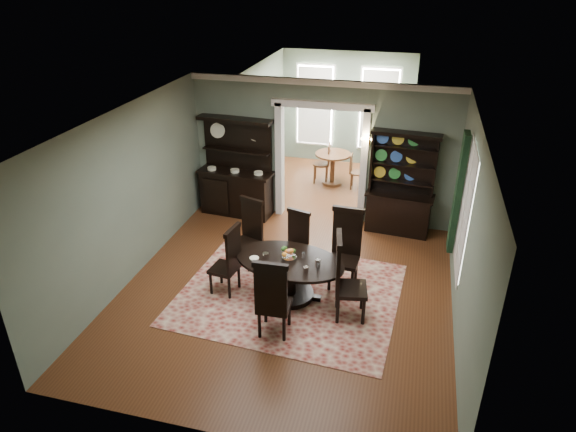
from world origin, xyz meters
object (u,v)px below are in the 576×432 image
dining_table (289,271)px  sideboard (237,181)px  welsh_dresser (400,197)px  parlor_table (333,164)px

dining_table → sideboard: (-1.90, 2.82, 0.24)m
sideboard → welsh_dresser: size_ratio=1.01×
dining_table → welsh_dresser: bearing=68.7°
parlor_table → dining_table: bearing=-88.3°
welsh_dresser → parlor_table: bearing=135.2°
sideboard → welsh_dresser: 3.50m
dining_table → parlor_table: (-0.15, 4.93, 0.02)m
dining_table → parlor_table: size_ratio=2.26×
dining_table → welsh_dresser: welsh_dresser is taller
sideboard → parlor_table: bearing=55.4°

